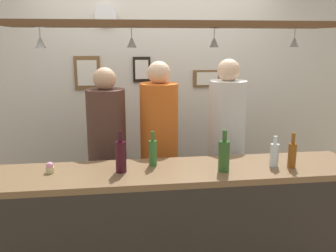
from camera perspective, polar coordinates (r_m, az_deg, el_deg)
The scene contains 20 objects.
back_wall at distance 4.05m, azimuth -1.94°, elevation 4.40°, with size 4.40×0.06×2.60m, color silver.
bar_counter at distance 2.71m, azimuth 1.79°, elevation -14.03°, with size 2.70×0.55×0.99m.
overhead_glass_rack at distance 2.62m, azimuth 1.24°, elevation 15.21°, with size 2.20×0.36×0.04m, color brown.
hanging_wineglass_far_left at distance 2.57m, azimuth -18.85°, elevation 12.09°, with size 0.07×0.07×0.13m.
hanging_wineglass_left at distance 2.60m, azimuth -5.54°, elevation 12.71°, with size 0.07×0.07×0.13m.
hanging_wineglass_center_left at distance 2.72m, azimuth 7.02°, elevation 12.68°, with size 0.07×0.07×0.13m.
hanging_wineglass_center at distance 2.92m, azimuth 18.67°, elevation 12.13°, with size 0.07×0.07×0.13m.
person_left_brown_shirt at distance 3.38m, azimuth -9.26°, elevation -2.53°, with size 0.34×0.34×1.68m.
person_middle_orange_shirt at distance 3.39m, azimuth -1.35°, elevation -1.75°, with size 0.34×0.34×1.73m.
person_right_white_patterned_shirt at distance 3.51m, azimuth 8.87°, elevation -1.22°, with size 0.34×0.34×1.74m.
bottle_beer_green_import at distance 2.77m, azimuth -2.33°, elevation -3.99°, with size 0.06×0.06×0.26m.
bottle_beer_amber_tall at distance 2.87m, azimuth 18.37°, elevation -4.11°, with size 0.06×0.06×0.26m.
bottle_soda_clear at distance 2.86m, azimuth 15.87°, elevation -4.15°, with size 0.06×0.06×0.23m.
bottle_champagne_green at distance 2.68m, azimuth 8.52°, elevation -4.41°, with size 0.08×0.08×0.30m.
bottle_wine_dark_red at distance 2.65m, azimuth -7.19°, elevation -4.54°, with size 0.08×0.08×0.30m.
cupcake at distance 2.77m, azimuth -17.53°, elevation -6.07°, with size 0.06×0.06×0.08m.
picture_frame_caricature at distance 3.97m, azimuth -12.18°, elevation 7.90°, with size 0.26×0.02×0.34m.
picture_frame_lower_pair at distance 4.08m, azimuth 5.95°, elevation 7.19°, with size 0.30×0.02×0.18m.
picture_frame_crest at distance 3.96m, azimuth -4.02°, elevation 8.58°, with size 0.18×0.02×0.26m.
wall_clock at distance 3.94m, azimuth -9.47°, elevation 16.22°, with size 0.22×0.22×0.03m, color white.
Camera 1 is at (-0.41, -2.89, 1.90)m, focal length 40.08 mm.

